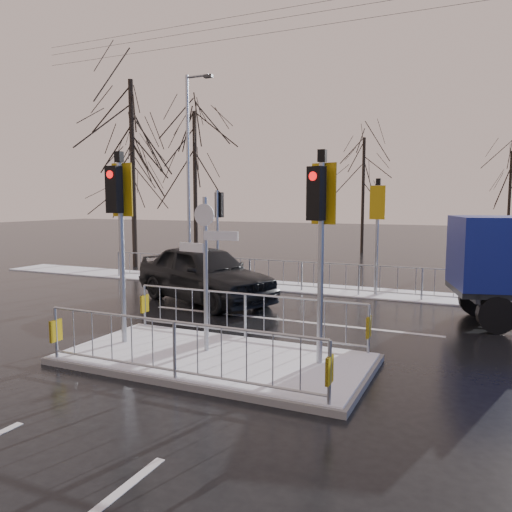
% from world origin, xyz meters
% --- Properties ---
extents(ground, '(120.00, 120.00, 0.00)m').
position_xyz_m(ground, '(0.00, 0.00, 0.00)').
color(ground, black).
rests_on(ground, ground).
extents(snow_verge, '(30.00, 2.00, 0.04)m').
position_xyz_m(snow_verge, '(0.00, 8.60, 0.02)').
color(snow_verge, white).
rests_on(snow_verge, ground).
extents(lane_markings, '(8.00, 11.38, 0.01)m').
position_xyz_m(lane_markings, '(0.00, -0.33, 0.00)').
color(lane_markings, silver).
rests_on(lane_markings, ground).
extents(traffic_island, '(6.00, 3.04, 4.15)m').
position_xyz_m(traffic_island, '(-0.01, 0.01, 0.39)').
color(traffic_island, slate).
rests_on(traffic_island, ground).
extents(far_kerb_fixtures, '(18.00, 0.65, 3.83)m').
position_xyz_m(far_kerb_fixtures, '(0.29, 8.09, 1.02)').
color(far_kerb_fixtures, '#999FA6').
rests_on(far_kerb_fixtures, ground).
extents(car_far_lane, '(5.65, 4.02, 1.79)m').
position_xyz_m(car_far_lane, '(-3.19, 5.07, 0.89)').
color(car_far_lane, black).
rests_on(car_far_lane, ground).
extents(tree_near_a, '(4.75, 4.75, 8.97)m').
position_xyz_m(tree_near_a, '(-10.50, 11.00, 6.11)').
color(tree_near_a, black).
rests_on(tree_near_a, ground).
extents(tree_near_b, '(4.00, 4.00, 7.55)m').
position_xyz_m(tree_near_b, '(-8.00, 12.50, 5.15)').
color(tree_near_b, black).
rests_on(tree_near_b, ground).
extents(tree_near_c, '(3.50, 3.50, 6.61)m').
position_xyz_m(tree_near_c, '(-12.50, 13.50, 4.50)').
color(tree_near_c, black).
rests_on(tree_near_c, ground).
extents(tree_far_a, '(3.75, 3.75, 7.08)m').
position_xyz_m(tree_far_a, '(-2.00, 22.00, 4.82)').
color(tree_far_a, black).
rests_on(tree_far_a, ground).
extents(tree_far_b, '(3.25, 3.25, 6.14)m').
position_xyz_m(tree_far_b, '(6.00, 24.00, 4.18)').
color(tree_far_b, black).
rests_on(tree_far_b, ground).
extents(street_lamp_left, '(1.25, 0.18, 8.20)m').
position_xyz_m(street_lamp_left, '(-6.43, 9.50, 4.49)').
color(street_lamp_left, '#999FA6').
rests_on(street_lamp_left, ground).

